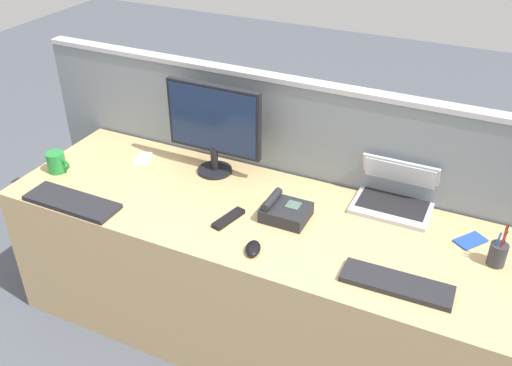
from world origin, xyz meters
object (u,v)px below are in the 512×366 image
Objects in this scene: tv_remote at (229,218)px; keyboard_main at (72,202)px; computer_mouse_right_hand at (253,248)px; coffee_mug at (57,162)px; laptop at (395,195)px; cell_phone_white_slab at (143,159)px; keyboard_spare at (397,284)px; pen_cup at (498,254)px; cell_phone_blue_case at (470,241)px; desk_phone at (285,211)px; desktop_monitor at (214,124)px.

keyboard_main is at bearing -150.91° from tv_remote.
coffee_mug is (-1.13, 0.15, 0.03)m from computer_mouse_right_hand.
laptop is 0.75× the size of keyboard_main.
cell_phone_white_slab is 0.70m from tv_remote.
keyboard_spare is at bearing -3.60° from coffee_mug.
laptop reaches higher than pen_cup.
laptop reaches higher than cell_phone_blue_case.
coffee_mug is at bearing -174.29° from desk_phone.
keyboard_spare is at bearing -75.27° from laptop.
pen_cup reaches higher than tv_remote.
cell_phone_blue_case is (1.21, -0.05, -0.25)m from desktop_monitor.
desk_phone is at bearing 5.71° from coffee_mug.
cell_phone_white_slab is at bearing 133.65° from computer_mouse_right_hand.
computer_mouse_right_hand is (0.44, -0.49, -0.24)m from desktop_monitor.
desktop_monitor reaches higher than keyboard_main.
desktop_monitor reaches higher than tv_remote.
desktop_monitor is 0.49m from tv_remote.
keyboard_main is at bearing -160.80° from desk_phone.
pen_cup reaches higher than desk_phone.
pen_cup is (0.87, 0.33, 0.03)m from computer_mouse_right_hand.
computer_mouse_right_hand is (-0.42, -0.57, -0.03)m from laptop.
desktop_monitor reaches higher than laptop.
tv_remote is 1.35× the size of coffee_mug.
computer_mouse_right_hand is 0.88m from cell_phone_blue_case.
laptop is at bearing -16.45° from cell_phone_white_slab.
keyboard_main is at bearing -129.42° from desktop_monitor.
desk_phone is at bearing -142.77° from laptop.
laptop is at bearing 152.01° from pen_cup.
pen_cup reaches higher than cell_phone_blue_case.
laptop is at bearing 34.64° from computer_mouse_right_hand.
pen_cup is (0.85, 0.06, 0.02)m from desk_phone.
keyboard_main is at bearing -37.46° from coffee_mug.
pen_cup is 1.08× the size of tv_remote.
computer_mouse_right_hand is at bearing -48.02° from desktop_monitor.
keyboard_main is 3.59× the size of cell_phone_white_slab.
keyboard_main and keyboard_spare have the same top height.
laptop reaches higher than cell_phone_white_slab.
keyboard_main is (-1.30, -0.62, -0.04)m from laptop.
cell_phone_white_slab is (-1.59, -0.01, 0.00)m from cell_phone_blue_case.
desktop_monitor reaches higher than keyboard_spare.
tv_remote is at bearing -144.97° from laptop.
desk_phone is 0.24m from tv_remote.
cell_phone_white_slab is at bearing 169.30° from desk_phone.
computer_mouse_right_hand is at bearing -126.42° from laptop.
computer_mouse_right_hand is at bearing -7.67° from coffee_mug.
coffee_mug reaches higher than tv_remote.
coffee_mug is (-0.31, -0.28, 0.05)m from cell_phone_white_slab.
keyboard_spare is 2.20× the size of pen_cup.
cell_phone_white_slab is at bearing -171.32° from desktop_monitor.
keyboard_main is at bearing -167.83° from pen_cup.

